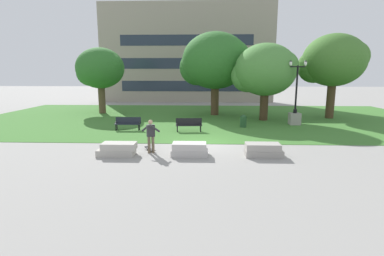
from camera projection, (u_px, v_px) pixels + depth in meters
name	position (u px, v px, depth m)	size (l,w,h in m)	color
ground_plane	(205.00, 144.00, 17.12)	(140.00, 140.00, 0.00)	gray
grass_lawn	(205.00, 118.00, 26.94)	(40.00, 20.00, 0.02)	#3D752D
concrete_block_center	(118.00, 149.00, 14.77)	(1.88, 0.90, 0.64)	#B2ADA3
concrete_block_left	(189.00, 149.00, 14.75)	(1.80, 0.90, 0.64)	#BCB7B2
concrete_block_right	(263.00, 150.00, 14.63)	(1.80, 0.90, 0.64)	#9E9991
person_skateboarder	(151.00, 134.00, 15.10)	(0.99, 0.52, 1.71)	brown
skateboard	(150.00, 149.00, 15.67)	(0.73, 0.96, 0.14)	black
park_bench_near_left	(189.00, 124.00, 20.66)	(1.83, 0.66, 0.90)	black
park_bench_near_right	(128.00, 123.00, 21.13)	(1.82, 0.59, 0.90)	#1E232D
lamp_post_left	(295.00, 112.00, 23.24)	(1.32, 0.80, 4.94)	gray
tree_far_right	(100.00, 69.00, 29.20)	(4.86, 4.63, 6.39)	brown
tree_near_right	(214.00, 62.00, 27.93)	(6.50, 6.19, 7.72)	#4C3823
tree_near_left	(265.00, 71.00, 24.89)	(5.35, 5.10, 6.41)	#42301E
tree_far_left	(333.00, 61.00, 25.92)	(5.56, 5.30, 7.31)	#4C3823
trash_bin	(243.00, 121.00, 22.24)	(0.49, 0.49, 0.96)	#234C28
building_facade_distant	(187.00, 53.00, 40.06)	(23.44, 1.03, 13.14)	gray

